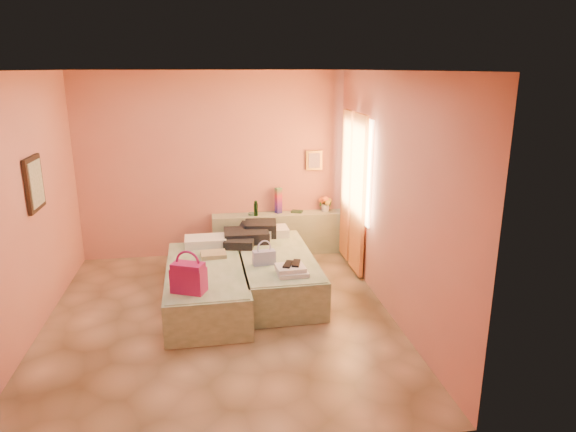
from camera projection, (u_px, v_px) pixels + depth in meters
The scene contains 16 objects.
ground at pixel (221, 319), 6.00m from camera, with size 4.50×4.50×0.00m, color tan.
room_walls at pixel (231, 159), 6.07m from camera, with size 4.02×4.51×2.81m.
headboard_ledge at pixel (279, 234), 8.05m from camera, with size 2.05×0.30×0.65m, color #9FAB8C.
bed_left at pixel (206, 286), 6.29m from camera, with size 0.90×2.00×0.50m, color #B0C39C.
bed_right at pixel (276, 273), 6.70m from camera, with size 0.90×2.00×0.50m, color #B0C39C.
water_bottle at pixel (256, 209), 7.81m from camera, with size 0.06×0.06×0.23m, color #143919.
rainbow_box at pixel (278, 201), 7.95m from camera, with size 0.09×0.09×0.40m, color #A7145E.
small_dish at pixel (253, 214), 7.88m from camera, with size 0.13×0.13×0.03m, color #457E62.
green_book at pixel (297, 211), 8.02m from camera, with size 0.17×0.12×0.03m, color #23412B.
flower_vase at pixel (325, 203), 8.06m from camera, with size 0.21×0.21×0.28m, color silver.
magenta_handbag at pixel (189, 277), 5.49m from camera, with size 0.36×0.20×0.34m, color #A7145E.
khaki_garment at pixel (213, 255), 6.56m from camera, with size 0.32×0.25×0.05m, color tan.
clothes_pile at pixel (250, 234), 7.14m from camera, with size 0.67×0.67×0.20m, color black.
blue_handbag at pixel (264, 257), 6.29m from camera, with size 0.27×0.12×0.18m, color #4658AA.
towel_stack at pixel (292, 270), 5.99m from camera, with size 0.35×0.30×0.10m, color white.
sandal_pair at pixel (292, 264), 6.02m from camera, with size 0.16×0.22×0.02m, color black.
Camera 1 is at (-0.05, -5.48, 2.83)m, focal length 32.00 mm.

